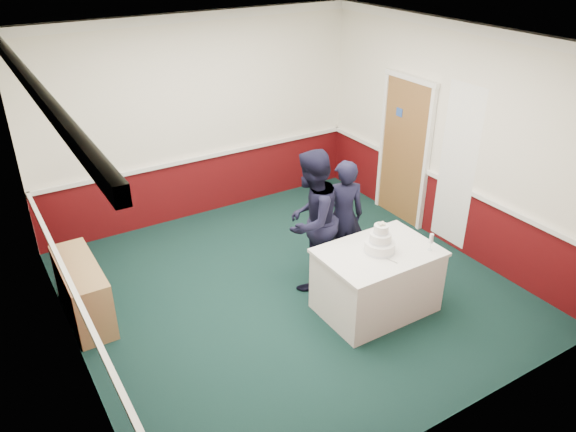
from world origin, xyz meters
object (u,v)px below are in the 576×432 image
person_woman (343,217)px  wedding_cake (380,242)px  cake_knife (389,260)px  cake_table (377,280)px  person_man (311,221)px  sideboard (83,291)px  champagne_flute (431,239)px

person_woman → wedding_cake: bearing=99.3°
cake_knife → person_woman: size_ratio=0.14×
cake_table → person_man: 1.04m
cake_knife → person_man: 1.10m
cake_table → person_woman: (0.18, 0.92, 0.36)m
person_man → person_woman: (0.53, 0.07, -0.12)m
person_woman → sideboard: bearing=7.4°
champagne_flute → person_man: 1.42m
sideboard → champagne_flute: size_ratio=5.85×
sideboard → cake_knife: size_ratio=5.45×
cake_table → champagne_flute: champagne_flute is taller
wedding_cake → champagne_flute: 0.57m
sideboard → cake_table: 3.35m
person_man → cake_knife: bearing=77.6°
cake_knife → person_woman: (0.21, 1.12, -0.03)m
cake_table → champagne_flute: bearing=-29.2°
cake_table → cake_knife: (-0.03, -0.20, 0.39)m
sideboard → person_man: size_ratio=0.68×
cake_knife → champagne_flute: size_ratio=1.07×
champagne_flute → person_man: size_ratio=0.12×
wedding_cake → cake_table: bearing=-90.0°
cake_knife → person_man: (-0.32, 1.05, 0.09)m
wedding_cake → person_woman: size_ratio=0.24×
person_man → person_woman: person_man is taller
cake_table → cake_knife: 0.44m
person_woman → cake_table: bearing=99.3°
champagne_flute → person_woman: bearing=105.1°
wedding_cake → cake_knife: (-0.03, -0.20, -0.11)m
sideboard → wedding_cake: bearing=-29.0°
cake_table → wedding_cake: (0.00, 0.00, 0.50)m
sideboard → person_man: person_man is taller
cake_knife → champagne_flute: 0.55m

